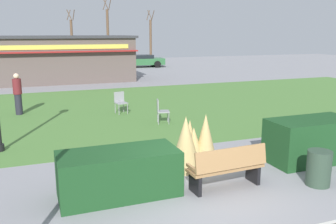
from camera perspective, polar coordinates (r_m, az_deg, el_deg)
The scene contains 20 objects.
ground_plane at distance 7.72m, azimuth 4.95°, elevation -12.85°, with size 80.00×80.00×0.00m, color gray.
lawn_patch at distance 16.03m, azimuth -9.31°, elevation 0.37°, with size 36.00×12.00×0.01m, color #4C7A38.
park_bench at distance 7.92m, azimuth 9.27°, elevation -8.54°, with size 1.72×0.61×0.95m.
hedge_left at distance 7.59m, azimuth -7.70°, elevation -9.51°, with size 2.43×1.10×0.94m, color #19421E.
hedge_right at distance 10.12m, azimuth 21.48°, elevation -4.14°, with size 2.27×1.10×1.12m, color #19421E.
ornamental_grass_behind_left at distance 8.78m, azimuth 2.78°, elevation -4.96°, with size 0.79×0.79×1.34m, color tan.
ornamental_grass_behind_right at distance 9.35m, azimuth 3.41°, elevation -4.59°, with size 0.60×0.60×1.12m, color tan.
ornamental_grass_behind_center at distance 9.14m, azimuth 4.03°, elevation -5.44°, with size 0.67×0.67×0.99m, color tan.
ornamental_grass_behind_far at distance 9.17m, azimuth 5.88°, elevation -4.35°, with size 0.67×0.67×1.32m, color tan.
trash_bin at distance 8.66m, azimuth 22.55°, elevation -8.12°, with size 0.52×0.52×0.78m, color #2D4233.
food_kiosk at distance 25.99m, azimuth -17.74°, elevation 7.94°, with size 10.94×4.53×3.09m.
cafe_chair_west at distance 13.33m, azimuth -1.15°, elevation 0.42°, with size 0.54×0.54×0.89m.
cafe_chair_center at distance 15.15m, azimuth -7.50°, elevation 1.76°, with size 0.51×0.51×0.89m.
person_strolling at distance 15.94m, azimuth -22.49°, elevation 2.66°, with size 0.34×0.34×1.69m.
parked_car_west_slot at distance 34.22m, azimuth -21.74°, elevation 7.04°, with size 4.26×2.18×1.20m.
parked_car_center_slot at distance 34.59m, azimuth -12.54°, elevation 7.66°, with size 4.27×2.18×1.20m.
parked_car_east_slot at distance 35.72m, azimuth -4.15°, elevation 8.06°, with size 4.31×2.28×1.20m.
tree_left_bg at distance 43.28m, azimuth -2.74°, elevation 11.34°, with size 0.91×0.96×5.81m.
tree_right_bg at distance 42.04m, azimuth -14.82°, elevation 10.86°, with size 0.91×0.96×5.72m.
tree_center_bg at distance 41.17m, azimuth -9.40°, elevation 11.82°, with size 0.91×0.96×6.80m.
Camera 1 is at (-3.08, -6.27, 3.28)m, focal length 38.89 mm.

